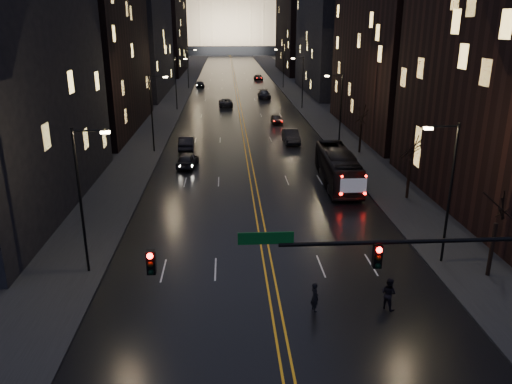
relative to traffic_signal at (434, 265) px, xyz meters
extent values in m
plane|color=black|center=(-5.91, 0.00, -5.10)|extent=(900.00, 900.00, 0.00)
cube|color=black|center=(-5.91, 130.00, -5.09)|extent=(20.00, 320.00, 0.02)
cube|color=black|center=(-19.91, 130.00, -5.02)|extent=(8.00, 320.00, 0.16)
cube|color=black|center=(8.09, 130.00, -5.02)|extent=(8.00, 320.00, 0.16)
cube|color=orange|center=(-5.91, 130.00, -5.08)|extent=(0.62, 320.00, 0.01)
cube|color=black|center=(-26.91, 54.00, 8.90)|extent=(12.00, 30.00, 28.00)
cube|color=black|center=(-26.91, 92.00, 4.90)|extent=(12.00, 34.00, 20.00)
cube|color=black|center=(-26.91, 140.00, 6.90)|extent=(12.00, 40.00, 24.00)
cube|color=black|center=(15.09, 92.00, 7.90)|extent=(12.00, 34.00, 26.00)
cube|color=black|center=(15.09, 140.00, 5.90)|extent=(12.00, 40.00, 22.00)
cube|color=black|center=(-5.91, 250.00, -3.10)|extent=(90.00, 50.00, 4.00)
cube|color=#FFD493|center=(-5.91, 250.00, 10.90)|extent=(80.00, 36.00, 24.00)
cylinder|color=black|center=(-0.41, 0.00, 1.10)|extent=(12.00, 0.18, 0.18)
cube|color=black|center=(-11.41, 0.00, 0.50)|extent=(0.35, 0.30, 1.00)
cube|color=black|center=(-2.41, 0.00, 0.50)|extent=(0.35, 0.30, 1.00)
sphere|color=#FF0705|center=(-11.41, -0.18, 0.85)|extent=(0.24, 0.24, 0.24)
sphere|color=#FF0705|center=(-2.41, -0.18, 0.85)|extent=(0.24, 0.24, 0.24)
cube|color=#053F14|center=(-6.91, 0.00, 1.40)|extent=(2.20, 0.06, 0.50)
cylinder|color=black|center=(5.09, 10.00, -0.60)|extent=(0.16, 0.16, 9.00)
cylinder|color=black|center=(4.19, 10.00, 3.70)|extent=(1.80, 0.10, 0.10)
cube|color=#FFD999|center=(3.29, 10.00, 3.60)|extent=(0.50, 0.25, 0.15)
cylinder|color=black|center=(-16.91, 10.00, -0.60)|extent=(0.16, 0.16, 9.00)
cylinder|color=black|center=(-16.01, 10.00, 3.70)|extent=(1.80, 0.10, 0.10)
cube|color=#FFD999|center=(-15.11, 10.00, 3.60)|extent=(0.50, 0.25, 0.15)
cylinder|color=black|center=(5.09, 40.00, -0.60)|extent=(0.16, 0.16, 9.00)
cylinder|color=black|center=(4.19, 40.00, 3.70)|extent=(1.80, 0.10, 0.10)
cube|color=#FFD999|center=(3.29, 40.00, 3.60)|extent=(0.50, 0.25, 0.15)
cylinder|color=black|center=(-16.91, 40.00, -0.60)|extent=(0.16, 0.16, 9.00)
cylinder|color=black|center=(-16.01, 40.00, 3.70)|extent=(1.80, 0.10, 0.10)
cube|color=#FFD999|center=(-15.11, 40.00, 3.60)|extent=(0.50, 0.25, 0.15)
cylinder|color=black|center=(5.09, 70.00, -0.60)|extent=(0.16, 0.16, 9.00)
cylinder|color=black|center=(4.19, 70.00, 3.70)|extent=(1.80, 0.10, 0.10)
cube|color=#FFD999|center=(3.29, 70.00, 3.60)|extent=(0.50, 0.25, 0.15)
cylinder|color=black|center=(-16.91, 70.00, -0.60)|extent=(0.16, 0.16, 9.00)
cylinder|color=black|center=(-16.01, 70.00, 3.70)|extent=(1.80, 0.10, 0.10)
cube|color=#FFD999|center=(-15.11, 70.00, 3.60)|extent=(0.50, 0.25, 0.15)
cylinder|color=black|center=(5.09, 100.00, -0.60)|extent=(0.16, 0.16, 9.00)
cylinder|color=black|center=(4.19, 100.00, 3.70)|extent=(1.80, 0.10, 0.10)
cube|color=#FFD999|center=(3.29, 100.00, 3.60)|extent=(0.50, 0.25, 0.15)
cylinder|color=black|center=(-16.91, 100.00, -0.60)|extent=(0.16, 0.16, 9.00)
cylinder|color=black|center=(-16.01, 100.00, 3.70)|extent=(1.80, 0.10, 0.10)
cube|color=#FFD999|center=(-15.11, 100.00, 3.60)|extent=(0.50, 0.25, 0.15)
cylinder|color=black|center=(7.09, 8.00, -3.35)|extent=(0.24, 0.24, 3.50)
cylinder|color=black|center=(7.09, 22.00, -3.35)|extent=(0.24, 0.24, 3.50)
cylinder|color=black|center=(7.09, 38.00, -3.35)|extent=(0.24, 0.24, 3.50)
imported|color=black|center=(1.98, 26.61, -3.49)|extent=(3.17, 11.65, 3.22)
imported|color=black|center=(-12.54, 33.46, -4.31)|extent=(2.40, 4.82, 1.58)
imported|color=black|center=(-13.20, 41.24, -4.29)|extent=(1.84, 4.99, 1.63)
imported|color=black|center=(-8.41, 73.79, -4.38)|extent=(2.61, 5.28, 1.44)
imported|color=black|center=(-14.41, 102.80, -4.40)|extent=(2.42, 5.03, 1.41)
imported|color=black|center=(-0.22, 43.87, -4.25)|extent=(1.91, 5.21, 1.70)
imported|color=black|center=(-0.74, 57.00, -4.44)|extent=(1.70, 3.93, 1.32)
imported|color=black|center=(-0.61, 83.38, -4.30)|extent=(2.47, 5.65, 1.62)
imported|color=black|center=(0.44, 117.81, -4.41)|extent=(2.31, 5.00, 1.39)
imported|color=black|center=(-3.90, 5.00, -4.28)|extent=(0.56, 0.69, 1.64)
imported|color=black|center=(0.04, 5.00, -4.21)|extent=(0.93, 0.97, 1.78)
camera|label=1|loc=(-8.36, -17.79, 9.36)|focal=35.00mm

